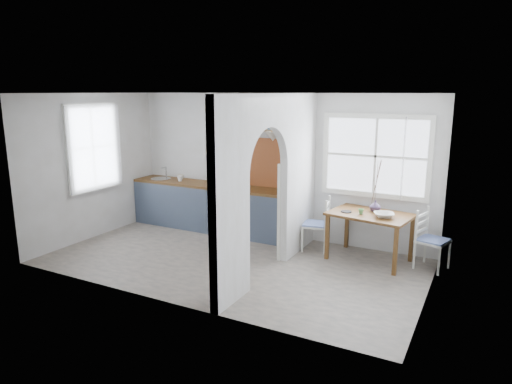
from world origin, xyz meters
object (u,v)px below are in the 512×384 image
at_px(chair_left, 316,224).
at_px(vase, 375,206).
at_px(chair_right, 433,240).
at_px(dining_table, 369,237).
at_px(kettle, 293,187).

height_order(chair_left, vase, vase).
height_order(chair_left, chair_right, chair_left).
height_order(chair_right, vase, vase).
bearing_deg(dining_table, chair_left, -174.87).
bearing_deg(chair_left, kettle, -118.95).
height_order(dining_table, kettle, kettle).
relative_size(chair_left, kettle, 4.22).
relative_size(kettle, vase, 1.19).
xyz_separation_m(dining_table, vase, (0.03, 0.14, 0.47)).
xyz_separation_m(kettle, vase, (1.45, -0.08, -0.15)).
height_order(dining_table, chair_right, chair_right).
xyz_separation_m(chair_left, vase, (0.95, 0.08, 0.40)).
xyz_separation_m(dining_table, chair_left, (-0.92, 0.07, 0.07)).
bearing_deg(dining_table, chair_right, 14.42).
xyz_separation_m(dining_table, chair_right, (0.93, 0.08, 0.07)).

